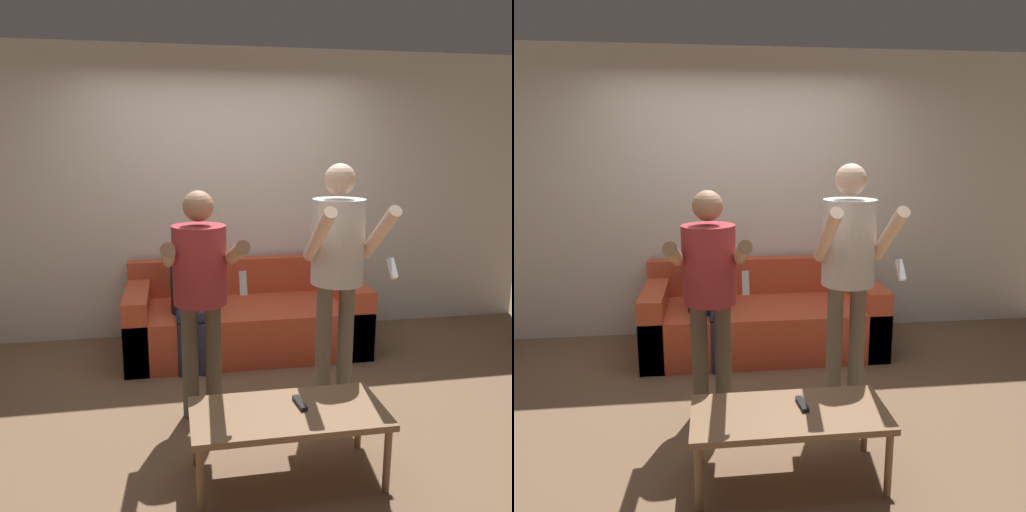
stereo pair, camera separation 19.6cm
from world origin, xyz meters
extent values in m
plane|color=brown|center=(0.00, 0.00, 0.00)|extent=(14.00, 14.00, 0.00)
cube|color=silver|center=(0.00, 1.56, 1.35)|extent=(6.40, 0.06, 2.70)
cube|color=#C64C2D|center=(0.16, 1.03, 0.22)|extent=(2.09, 0.93, 0.43)
cube|color=#C64C2D|center=(0.16, 1.41, 0.60)|extent=(2.09, 0.16, 0.34)
cube|color=#C64C2D|center=(-0.79, 1.03, 0.31)|extent=(0.20, 0.93, 0.62)
cube|color=#C64C2D|center=(1.10, 1.03, 0.31)|extent=(0.20, 0.93, 0.62)
cylinder|color=brown|center=(-0.38, -0.06, 0.40)|extent=(0.11, 0.11, 0.80)
cylinder|color=brown|center=(-0.23, -0.06, 0.40)|extent=(0.11, 0.11, 0.80)
cylinder|color=#9E2D33|center=(-0.31, -0.06, 1.06)|extent=(0.35, 0.35, 0.51)
sphere|color=#A87A5B|center=(-0.31, -0.06, 1.44)|extent=(0.20, 0.20, 0.20)
cylinder|color=#A87A5B|center=(-0.50, -0.36, 1.19)|extent=(0.08, 0.63, 0.27)
cylinder|color=#A87A5B|center=(-0.11, -0.36, 1.19)|extent=(0.08, 0.63, 0.27)
cube|color=white|center=(-0.11, -0.67, 1.09)|extent=(0.04, 0.07, 0.13)
cylinder|color=#6B6051|center=(0.54, -0.06, 0.45)|extent=(0.11, 0.11, 0.90)
cylinder|color=#6B6051|center=(0.70, -0.06, 0.45)|extent=(0.11, 0.11, 0.90)
cylinder|color=silver|center=(0.62, -0.06, 1.18)|extent=(0.36, 0.36, 0.57)
sphere|color=beige|center=(0.62, -0.06, 1.60)|extent=(0.21, 0.21, 0.21)
cylinder|color=beige|center=(0.42, -0.27, 1.27)|extent=(0.08, 0.48, 0.41)
cylinder|color=beige|center=(0.82, -0.27, 1.27)|extent=(0.08, 0.48, 0.41)
cube|color=white|center=(0.82, -0.49, 1.09)|extent=(0.04, 0.10, 0.12)
cylinder|color=#282D47|center=(-0.41, 0.58, 0.22)|extent=(0.11, 0.11, 0.43)
cylinder|color=#282D47|center=(-0.26, 0.58, 0.22)|extent=(0.11, 0.11, 0.43)
cylinder|color=#282D47|center=(-0.41, 0.74, 0.46)|extent=(0.11, 0.32, 0.11)
cylinder|color=#282D47|center=(-0.26, 0.74, 0.46)|extent=(0.11, 0.32, 0.11)
cylinder|color=#232328|center=(-0.34, 0.90, 0.68)|extent=(0.33, 0.33, 0.50)
sphere|color=tan|center=(-0.34, 0.90, 1.05)|extent=(0.20, 0.20, 0.20)
cube|color=#846042|center=(0.11, -0.81, 0.39)|extent=(1.06, 0.49, 0.04)
cylinder|color=#846042|center=(-0.38, -1.02, 0.19)|extent=(0.04, 0.04, 0.37)
cylinder|color=#846042|center=(0.60, -1.02, 0.19)|extent=(0.04, 0.04, 0.37)
cylinder|color=#846042|center=(-0.38, -0.61, 0.19)|extent=(0.04, 0.04, 0.37)
cylinder|color=#846042|center=(0.60, -0.61, 0.19)|extent=(0.04, 0.04, 0.37)
cube|color=black|center=(0.19, -0.77, 0.42)|extent=(0.05, 0.15, 0.02)
camera|label=1|loc=(-0.48, -3.21, 1.80)|focal=35.00mm
camera|label=2|loc=(-0.29, -3.23, 1.80)|focal=35.00mm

